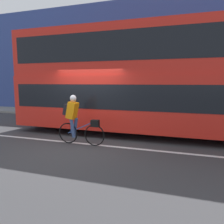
# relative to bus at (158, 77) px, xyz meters

# --- Properties ---
(ground_plane) EXTENTS (80.00, 80.00, 0.00)m
(ground_plane) POSITION_rel_bus_xyz_m (-2.30, -1.87, -2.24)
(ground_plane) COLOR #38383A
(road_center_line) EXTENTS (50.00, 0.14, 0.01)m
(road_center_line) POSITION_rel_bus_xyz_m (-2.30, -1.92, -2.24)
(road_center_line) COLOR silver
(road_center_line) RESTS_ON ground_plane
(sidewalk_curb) EXTENTS (60.00, 2.18, 0.12)m
(sidewalk_curb) POSITION_rel_bus_xyz_m (-2.30, 4.15, -2.18)
(sidewalk_curb) COLOR gray
(sidewalk_curb) RESTS_ON ground_plane
(building_facade) EXTENTS (60.00, 0.30, 7.07)m
(building_facade) POSITION_rel_bus_xyz_m (-2.30, 5.39, 1.29)
(building_facade) COLOR #33478C
(building_facade) RESTS_ON ground_plane
(bus) EXTENTS (11.18, 2.43, 4.07)m
(bus) POSITION_rel_bus_xyz_m (0.00, 0.00, 0.00)
(bus) COLOR black
(bus) RESTS_ON ground_plane
(cyclist_on_bike) EXTENTS (1.66, 0.32, 1.64)m
(cyclist_on_bike) POSITION_rel_bus_xyz_m (-2.38, -2.03, -1.36)
(cyclist_on_bike) COLOR black
(cyclist_on_bike) RESTS_ON ground_plane
(trash_bin) EXTENTS (0.44, 0.44, 0.94)m
(trash_bin) POSITION_rel_bus_xyz_m (-4.35, 4.04, -1.66)
(trash_bin) COLOR #262628
(trash_bin) RESTS_ON sidewalk_curb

